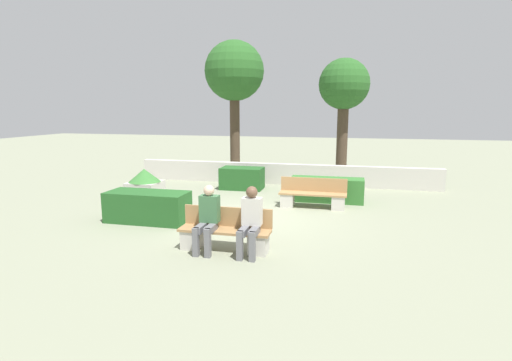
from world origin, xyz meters
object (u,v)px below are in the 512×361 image
(bench_front, at_px, (225,234))
(tree_center_left, at_px, (344,88))
(tree_leftmost, at_px, (234,73))
(planter_corner_left, at_px, (145,186))
(bench_left_side, at_px, (313,197))
(person_seated_man, at_px, (208,216))
(person_seated_woman, at_px, (251,218))

(bench_front, distance_m, tree_center_left, 9.90)
(tree_leftmost, bearing_deg, planter_corner_left, -99.65)
(bench_left_side, bearing_deg, person_seated_man, -115.45)
(bench_front, xyz_separation_m, planter_corner_left, (-3.51, 3.19, 0.22))
(bench_left_side, bearing_deg, planter_corner_left, -174.61)
(bench_front, relative_size, bench_left_side, 0.97)
(bench_front, xyz_separation_m, bench_left_side, (1.37, 3.89, 0.00))
(bench_left_side, height_order, planter_corner_left, planter_corner_left)
(person_seated_woman, height_order, planter_corner_left, person_seated_woman)
(planter_corner_left, bearing_deg, person_seated_woman, -39.20)
(bench_front, distance_m, person_seated_man, 0.53)
(person_seated_woman, distance_m, tree_leftmost, 10.40)
(planter_corner_left, xyz_separation_m, tree_leftmost, (1.02, 5.98, 3.71))
(planter_corner_left, bearing_deg, bench_left_side, 8.24)
(planter_corner_left, distance_m, tree_leftmost, 7.11)
(bench_left_side, distance_m, tree_center_left, 6.20)
(tree_center_left, bearing_deg, bench_front, -102.38)
(tree_center_left, bearing_deg, person_seated_man, -104.03)
(person_seated_woman, xyz_separation_m, tree_center_left, (1.44, 9.26, 2.86))
(person_seated_man, relative_size, person_seated_woman, 0.99)
(person_seated_woman, xyz_separation_m, tree_leftmost, (-3.06, 9.30, 3.52))
(bench_left_side, relative_size, person_seated_woman, 1.43)
(planter_corner_left, xyz_separation_m, tree_center_left, (5.52, 5.94, 3.06))
(bench_front, relative_size, person_seated_woman, 1.39)
(tree_center_left, bearing_deg, bench_left_side, -96.93)
(bench_front, bearing_deg, tree_center_left, 77.62)
(bench_left_side, xyz_separation_m, tree_leftmost, (-3.86, 5.27, 3.93))
(planter_corner_left, height_order, tree_leftmost, tree_leftmost)
(bench_front, xyz_separation_m, person_seated_woman, (0.56, -0.14, 0.42))
(person_seated_man, relative_size, planter_corner_left, 1.24)
(tree_leftmost, xyz_separation_m, tree_center_left, (4.50, -0.04, -0.65))
(person_seated_man, height_order, person_seated_woman, person_seated_woman)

